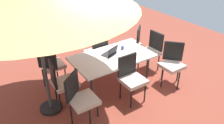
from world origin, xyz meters
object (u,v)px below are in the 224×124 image
chair_southwest (133,42)px  chair_southeast (51,64)px  cup (123,48)px  chair_south (97,51)px  chair_east (62,81)px  chair_west (151,49)px  chair_north (131,77)px  chair_northwest (172,62)px  laptop (110,53)px  chair_northeast (80,97)px  dining_table (112,58)px

chair_southwest → chair_southeast: bearing=-44.8°
chair_southeast → cup: (-1.51, 0.59, 0.23)m
chair_southwest → chair_south: bearing=-46.0°
chair_east → chair_south: bearing=-51.3°
chair_southeast → chair_south: bearing=-133.3°
chair_west → chair_southeast: (2.34, -0.68, 0.00)m
chair_east → chair_north: 1.38m
chair_north → chair_southeast: same height
chair_northwest → cup: chair_northwest is taller
chair_south → chair_southeast: size_ratio=1.00×
chair_southeast → laptop: (-1.14, 0.66, 0.24)m
chair_north → chair_southwest: size_ratio=1.00×
chair_west → cup: (0.83, -0.09, 0.23)m
chair_northeast → chair_south: bearing=11.6°
dining_table → chair_south: bearing=-92.6°
chair_southwest → dining_table: bearing=-12.1°
chair_east → chair_northeast: bearing=-164.8°
chair_east → cup: bearing=-76.4°
chair_west → chair_north: 1.37m
chair_north → chair_west: bearing=30.2°
chair_south → laptop: chair_south is taller
chair_northeast → chair_southwest: size_ratio=1.00×
dining_table → chair_northwest: 1.36m
chair_east → chair_north: (-1.23, 0.63, 0.00)m
chair_west → chair_southeast: 2.44m
laptop → dining_table: bearing=63.5°
chair_south → cup: bearing=117.0°
chair_northeast → chair_west: bearing=-21.7°
chair_northeast → dining_table: bearing=-7.8°
chair_northeast → laptop: size_ratio=2.53×
chair_northwest → laptop: (1.17, -0.76, 0.24)m
chair_northwest → chair_southeast: 2.70m
laptop → cup: (-0.38, -0.07, -0.00)m
chair_east → laptop: 1.23m
chair_south → chair_northwest: bearing=124.6°
chair_east → chair_southeast: (-0.07, -0.75, 0.00)m
dining_table → chair_southwest: chair_southwest is taller
chair_northwest → laptop: 1.41m
chair_south → chair_southeast: 1.16m
chair_east → chair_south: same height
chair_west → cup: 0.87m
dining_table → chair_south: 0.73m
chair_south → chair_west: bearing=146.0°
dining_table → chair_southeast: (1.13, -0.73, -0.14)m
chair_northeast → chair_southwest: same height
chair_south → chair_southeast: bearing=-5.5°
chair_north → chair_northeast: 1.15m
chair_west → chair_northeast: same height
chair_northwest → chair_southwest: (0.07, -1.34, 0.00)m
chair_east → chair_northeast: 0.65m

